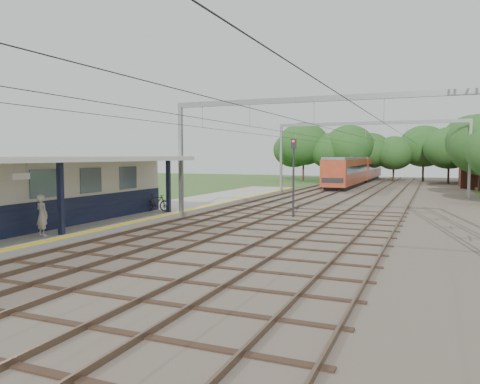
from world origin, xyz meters
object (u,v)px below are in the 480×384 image
Objects in this scene: person at (42,215)px; bicycle at (157,203)px; train at (358,169)px; signal_post at (293,166)px.

bicycle is at bearing -72.72° from person.
train reaches higher than bicycle.
signal_post is (1.85, -37.69, 1.18)m from train.
train is 6.96× the size of signal_post.
person is at bearing -96.70° from train.
person is 0.37× the size of signal_post.
bicycle is at bearing 176.82° from signal_post.
train is at bearing -15.64° from bicycle.
signal_post reaches higher than person.
signal_post reaches higher than bicycle.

